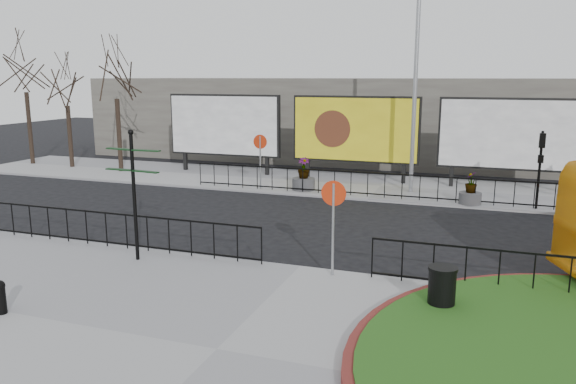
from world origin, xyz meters
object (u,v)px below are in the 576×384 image
at_px(billboard_mid, 355,130).
at_px(bollard, 0,295).
at_px(fingerpost_sign, 134,182).
at_px(planter_c, 470,193).
at_px(litter_bin, 442,290).
at_px(planter_a, 304,179).
at_px(lamp_post, 415,84).

distance_m(billboard_mid, bollard, 18.54).
relative_size(fingerpost_sign, planter_c, 2.79).
height_order(litter_bin, planter_a, planter_a).
bearing_deg(fingerpost_sign, bollard, -92.05).
xyz_separation_m(litter_bin, planter_c, (0.23, 11.30, -0.07)).
distance_m(lamp_post, bollard, 17.92).
height_order(bollard, planter_a, planter_a).
bearing_deg(litter_bin, bollard, -160.29).
xyz_separation_m(fingerpost_sign, bollard, (-0.64, -4.09, -1.78)).
xyz_separation_m(lamp_post, litter_bin, (2.31, -12.90, -4.18)).
xyz_separation_m(billboard_mid, bollard, (-3.60, -18.06, -2.07)).
bearing_deg(lamp_post, bollard, -112.32).
relative_size(bollard, planter_a, 0.51).
bearing_deg(planter_c, billboard_mid, 147.27).
relative_size(bollard, planter_c, 0.57).
distance_m(billboard_mid, planter_a, 4.02).
xyz_separation_m(litter_bin, planter_a, (-6.93, 11.76, -0.03)).
xyz_separation_m(bollard, planter_a, (2.00, 14.96, 0.09)).
height_order(planter_a, planter_c, planter_a).
bearing_deg(lamp_post, planter_c, -32.11).
relative_size(litter_bin, planter_c, 0.80).
relative_size(fingerpost_sign, bollard, 4.85).
bearing_deg(lamp_post, planter_a, -166.18).
distance_m(lamp_post, planter_c, 5.21).
height_order(lamp_post, litter_bin, lamp_post).
relative_size(billboard_mid, lamp_post, 0.67).
bearing_deg(planter_c, planter_a, 176.28).
bearing_deg(lamp_post, billboard_mid, 146.75).
xyz_separation_m(lamp_post, planter_a, (-4.61, -1.13, -4.21)).
distance_m(planter_a, planter_c, 7.18).
bearing_deg(bollard, fingerpost_sign, 81.06).
bearing_deg(billboard_mid, fingerpost_sign, -101.94).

